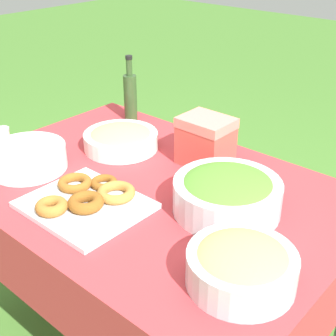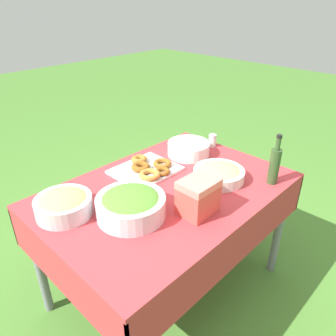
# 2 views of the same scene
# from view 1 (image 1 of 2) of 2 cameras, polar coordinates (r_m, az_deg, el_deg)

# --- Properties ---
(picnic_table) EXTENTS (1.33, 0.91, 0.74)m
(picnic_table) POSITION_cam_1_polar(r_m,az_deg,el_deg) (1.60, -2.52, -5.05)
(picnic_table) COLOR #B73338
(picnic_table) RESTS_ON ground_plane
(salad_bowl) EXTENTS (0.32, 0.32, 0.12)m
(salad_bowl) POSITION_cam_1_polar(r_m,az_deg,el_deg) (1.39, 7.22, -3.03)
(salad_bowl) COLOR silver
(salad_bowl) RESTS_ON picnic_table
(pasta_bowl) EXTENTS (0.28, 0.28, 0.08)m
(pasta_bowl) POSITION_cam_1_polar(r_m,az_deg,el_deg) (1.79, -5.77, 3.57)
(pasta_bowl) COLOR silver
(pasta_bowl) RESTS_ON picnic_table
(donut_platter) EXTENTS (0.36, 0.32, 0.05)m
(donut_platter) POSITION_cam_1_polar(r_m,az_deg,el_deg) (1.45, -9.95, -3.82)
(donut_platter) COLOR silver
(donut_platter) RESTS_ON picnic_table
(plate_stack) EXTENTS (0.27, 0.27, 0.08)m
(plate_stack) POSITION_cam_1_polar(r_m,az_deg,el_deg) (1.70, -16.73, 1.21)
(plate_stack) COLOR white
(plate_stack) RESTS_ON picnic_table
(olive_oil_bottle) EXTENTS (0.06, 0.06, 0.28)m
(olive_oil_bottle) POSITION_cam_1_polar(r_m,az_deg,el_deg) (2.03, -4.62, 8.82)
(olive_oil_bottle) COLOR #2D4723
(olive_oil_bottle) RESTS_ON picnic_table
(bread_bowl) EXTENTS (0.27, 0.27, 0.11)m
(bread_bowl) POSITION_cam_1_polar(r_m,az_deg,el_deg) (1.14, 8.96, -11.61)
(bread_bowl) COLOR silver
(bread_bowl) RESTS_ON picnic_table
(cooler_box) EXTENTS (0.18, 0.14, 0.17)m
(cooler_box) POSITION_cam_1_polar(r_m,az_deg,el_deg) (1.65, 4.61, 3.29)
(cooler_box) COLOR #E04C42
(cooler_box) RESTS_ON picnic_table
(salt_shaker) EXTENTS (0.05, 0.05, 0.09)m
(salt_shaker) POSITION_cam_1_polar(r_m,az_deg,el_deg) (1.88, -19.40, 3.44)
(salt_shaker) COLOR white
(salt_shaker) RESTS_ON picnic_table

